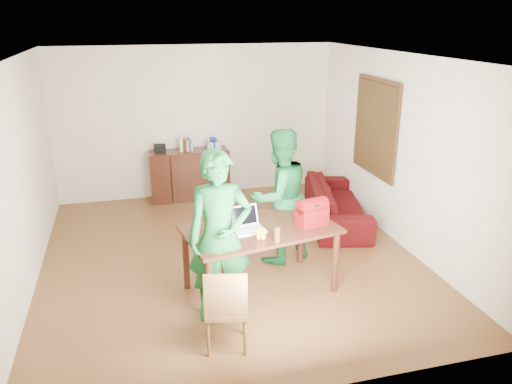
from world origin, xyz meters
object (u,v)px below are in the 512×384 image
object	(u,v)px
chair	(227,324)
person_far	(279,196)
laptop	(249,227)
sofa	(336,203)
red_bag	(312,215)
table	(260,236)
bottle	(277,233)
person_near	(220,237)

from	to	relation	value
chair	person_far	size ratio (longest dim) A/B	0.50
laptop	sofa	size ratio (longest dim) A/B	0.19
laptop	red_bag	distance (m)	0.77
chair	person_far	bearing A→B (deg)	70.14
table	bottle	world-z (taller)	bottle
chair	laptop	bearing A→B (deg)	75.65
table	chair	bearing A→B (deg)	-132.29
person_near	laptop	xyz separation A→B (m)	(0.41, 0.35, -0.08)
laptop	person_far	bearing A→B (deg)	43.07
table	person_near	distance (m)	0.74
person_near	laptop	world-z (taller)	person_near
person_far	bottle	distance (m)	1.20
chair	person_near	world-z (taller)	person_near
table	laptop	bearing A→B (deg)	-169.29
table	sofa	size ratio (longest dim) A/B	0.91
person_near	bottle	size ratio (longest dim) A/B	9.79
person_far	chair	bearing A→B (deg)	38.31
bottle	sofa	size ratio (longest dim) A/B	0.09
table	sofa	xyz separation A→B (m)	(1.77, 1.79, -0.41)
person_far	bottle	xyz separation A→B (m)	(-0.38, -1.14, 0.01)
table	red_bag	size ratio (longest dim) A/B	5.34
red_bag	laptop	bearing A→B (deg)	165.83
person_near	sofa	bearing A→B (deg)	46.41
laptop	bottle	distance (m)	0.42
chair	sofa	distance (m)	3.66
person_far	laptop	xyz separation A→B (m)	(-0.61, -0.79, -0.04)
person_near	person_far	size ratio (longest dim) A/B	1.05
bottle	sofa	xyz separation A→B (m)	(1.69, 2.19, -0.62)
table	sofa	distance (m)	2.55
bottle	sofa	world-z (taller)	bottle
red_bag	sofa	distance (m)	2.29
person_far	sofa	bearing A→B (deg)	-160.84
table	person_far	bearing A→B (deg)	47.74
chair	red_bag	bearing A→B (deg)	48.75
person_near	laptop	distance (m)	0.55
red_bag	bottle	bearing A→B (deg)	-161.01
chair	bottle	xyz separation A→B (m)	(0.70, 0.58, 0.66)
bottle	red_bag	bearing A→B (deg)	31.95
person_far	sofa	distance (m)	1.79
laptop	bottle	bearing A→B (deg)	-65.26
person_near	person_far	world-z (taller)	person_near
chair	person_far	world-z (taller)	person_far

